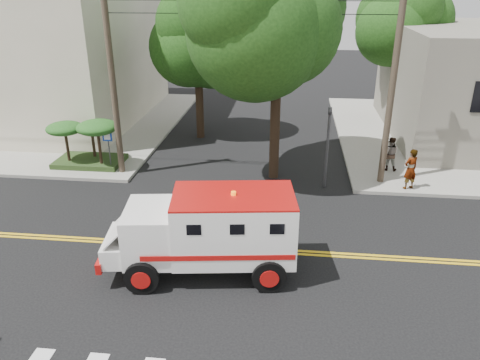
# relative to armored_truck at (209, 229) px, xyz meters

# --- Properties ---
(ground) EXTENTS (100.00, 100.00, 0.00)m
(ground) POSITION_rel_armored_truck_xyz_m (0.13, 1.40, -1.51)
(ground) COLOR black
(ground) RESTS_ON ground
(sidewalk_nw) EXTENTS (17.00, 17.00, 0.15)m
(sidewalk_nw) POSITION_rel_armored_truck_xyz_m (-13.37, 14.90, -1.43)
(sidewalk_nw) COLOR gray
(sidewalk_nw) RESTS_ON ground
(building_left) EXTENTS (16.00, 14.00, 10.00)m
(building_left) POSITION_rel_armored_truck_xyz_m (-15.37, 16.40, 3.64)
(building_left) COLOR #BEB89C
(building_left) RESTS_ON sidewalk_nw
(utility_pole_left) EXTENTS (0.28, 0.28, 9.00)m
(utility_pole_left) POSITION_rel_armored_truck_xyz_m (-5.47, 7.40, 2.99)
(utility_pole_left) COLOR #382D23
(utility_pole_left) RESTS_ON ground
(utility_pole_right) EXTENTS (0.28, 0.28, 9.00)m
(utility_pole_right) POSITION_rel_armored_truck_xyz_m (6.43, 7.60, 2.99)
(utility_pole_right) COLOR #382D23
(utility_pole_right) RESTS_ON ground
(tree_main) EXTENTS (6.08, 5.70, 9.85)m
(tree_main) POSITION_rel_armored_truck_xyz_m (2.06, 7.61, 5.69)
(tree_main) COLOR black
(tree_main) RESTS_ON ground
(tree_left) EXTENTS (4.48, 4.20, 7.70)m
(tree_left) POSITION_rel_armored_truck_xyz_m (-2.55, 13.18, 4.22)
(tree_left) COLOR black
(tree_left) RESTS_ON ground
(tree_right) EXTENTS (4.80, 4.50, 8.20)m
(tree_right) POSITION_rel_armored_truck_xyz_m (8.97, 17.17, 4.59)
(tree_right) COLOR black
(tree_right) RESTS_ON ground
(traffic_signal) EXTENTS (0.15, 0.18, 3.60)m
(traffic_signal) POSITION_rel_armored_truck_xyz_m (3.93, 7.00, 0.72)
(traffic_signal) COLOR #3F3F42
(traffic_signal) RESTS_ON ground
(accessibility_sign) EXTENTS (0.45, 0.10, 2.02)m
(accessibility_sign) POSITION_rel_armored_truck_xyz_m (-6.07, 7.57, -0.14)
(accessibility_sign) COLOR #3F3F42
(accessibility_sign) RESTS_ON ground
(palm_planter) EXTENTS (3.52, 2.63, 2.36)m
(palm_planter) POSITION_rel_armored_truck_xyz_m (-7.31, 8.02, 0.14)
(palm_planter) COLOR #1E3314
(palm_planter) RESTS_ON sidewalk_nw
(armored_truck) EXTENTS (6.05, 2.98, 2.65)m
(armored_truck) POSITION_rel_armored_truck_xyz_m (0.00, 0.00, 0.00)
(armored_truck) COLOR white
(armored_truck) RESTS_ON ground
(pedestrian_a) EXTENTS (0.78, 0.69, 1.79)m
(pedestrian_a) POSITION_rel_armored_truck_xyz_m (7.48, 6.90, -0.46)
(pedestrian_a) COLOR gray
(pedestrian_a) RESTS_ON sidewalk_ne
(pedestrian_b) EXTENTS (0.88, 0.74, 1.61)m
(pedestrian_b) POSITION_rel_armored_truck_xyz_m (7.00, 9.01, -0.55)
(pedestrian_b) COLOR gray
(pedestrian_b) RESTS_ON sidewalk_ne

